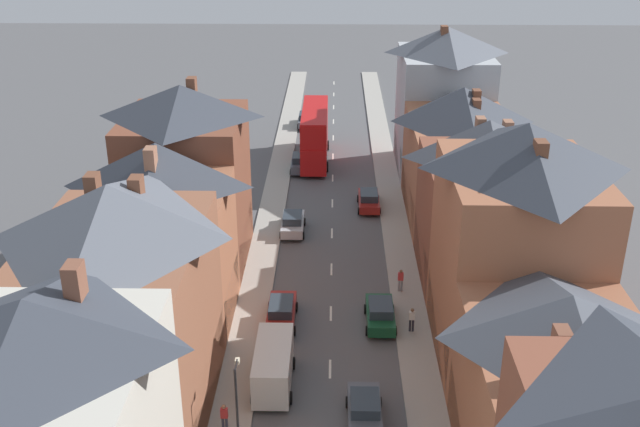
# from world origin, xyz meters

# --- Properties ---
(pavement_left) EXTENTS (2.20, 104.00, 0.14)m
(pavement_left) POSITION_xyz_m (-5.10, 38.00, 0.07)
(pavement_left) COLOR #A8A399
(pavement_left) RESTS_ON ground
(pavement_right) EXTENTS (2.20, 104.00, 0.14)m
(pavement_right) POSITION_xyz_m (5.10, 38.00, 0.07)
(pavement_right) COLOR #A8A399
(pavement_right) RESTS_ON ground
(centre_line_dashes) EXTENTS (0.14, 97.80, 0.01)m
(centre_line_dashes) POSITION_xyz_m (0.00, 36.00, 0.01)
(centre_line_dashes) COLOR silver
(centre_line_dashes) RESTS_ON ground
(terrace_row_left) EXTENTS (8.00, 47.32, 13.41)m
(terrace_row_left) POSITION_xyz_m (-10.19, 11.77, 6.43)
(terrace_row_left) COLOR silver
(terrace_row_left) RESTS_ON ground
(terrace_row_right) EXTENTS (8.00, 68.43, 14.14)m
(terrace_row_right) POSITION_xyz_m (10.19, 21.78, 6.06)
(terrace_row_right) COLOR #B2704C
(terrace_row_right) RESTS_ON ground
(double_decker_bus_lead) EXTENTS (2.74, 10.80, 5.30)m
(double_decker_bus_lead) POSITION_xyz_m (-1.81, 52.73, 2.82)
(double_decker_bus_lead) COLOR red
(double_decker_bus_lead) RESTS_ON ground
(car_near_blue) EXTENTS (1.90, 4.55, 1.61)m
(car_near_blue) POSITION_xyz_m (-3.10, 22.80, 0.82)
(car_near_blue) COLOR maroon
(car_near_blue) RESTS_ON ground
(car_near_silver) EXTENTS (1.90, 4.30, 1.59)m
(car_near_silver) POSITION_xyz_m (3.10, 40.98, 0.80)
(car_near_silver) COLOR maroon
(car_near_silver) RESTS_ON ground
(car_parked_right_a) EXTENTS (1.90, 4.13, 1.65)m
(car_parked_right_a) POSITION_xyz_m (-3.10, 36.11, 0.83)
(car_parked_right_a) COLOR #B7BABF
(car_parked_right_a) RESTS_ON ground
(car_mid_black) EXTENTS (1.90, 4.11, 1.62)m
(car_mid_black) POSITION_xyz_m (3.10, 22.76, 0.82)
(car_mid_black) COLOR #144728
(car_mid_black) RESTS_ON ground
(car_parked_left_b) EXTENTS (1.90, 4.07, 1.69)m
(car_parked_left_b) POSITION_xyz_m (-3.10, 49.81, 0.85)
(car_parked_left_b) COLOR #4C515B
(car_parked_left_b) RESTS_ON ground
(car_mid_white) EXTENTS (1.90, 3.96, 1.69)m
(car_mid_white) POSITION_xyz_m (1.80, 13.36, 0.85)
(car_mid_white) COLOR #4C515B
(car_mid_white) RESTS_ON ground
(car_far_grey) EXTENTS (1.90, 4.10, 1.61)m
(car_far_grey) POSITION_xyz_m (-3.10, 64.07, 0.81)
(car_far_grey) COLOR #4C515B
(car_far_grey) RESTS_ON ground
(delivery_van) EXTENTS (2.20, 5.20, 2.41)m
(delivery_van) POSITION_xyz_m (-3.10, 16.45, 1.34)
(delivery_van) COLOR silver
(delivery_van) RESTS_ON ground
(pedestrian_mid_left) EXTENTS (0.36, 0.22, 1.61)m
(pedestrian_mid_left) POSITION_xyz_m (-5.26, 12.48, 1.03)
(pedestrian_mid_left) COLOR #3D4256
(pedestrian_mid_left) RESTS_ON pavement_left
(pedestrian_mid_right) EXTENTS (0.36, 0.22, 1.61)m
(pedestrian_mid_right) POSITION_xyz_m (4.98, 21.84, 1.03)
(pedestrian_mid_right) COLOR #23232D
(pedestrian_mid_right) RESTS_ON pavement_right
(pedestrian_far_left) EXTENTS (0.36, 0.22, 1.61)m
(pedestrian_far_left) POSITION_xyz_m (4.67, 26.77, 1.03)
(pedestrian_far_left) COLOR gray
(pedestrian_far_left) RESTS_ON pavement_right
(street_lamp) EXTENTS (0.20, 1.12, 5.50)m
(street_lamp) POSITION_xyz_m (-4.25, 10.40, 3.24)
(street_lamp) COLOR black
(street_lamp) RESTS_ON ground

